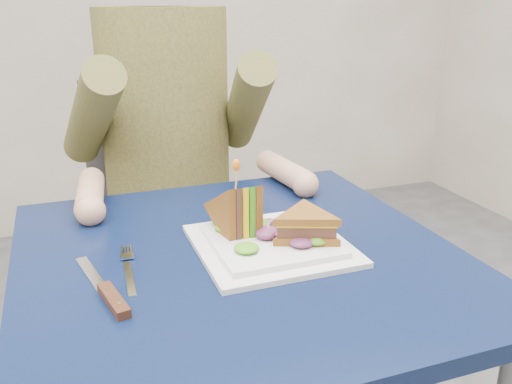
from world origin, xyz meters
name	(u,v)px	position (x,y,z in m)	size (l,w,h in m)	color
table	(239,292)	(0.00, 0.00, 0.65)	(0.75, 0.75, 0.73)	black
chair	(165,212)	(0.00, 0.71, 0.54)	(0.42, 0.40, 0.93)	#47474C
diner	(166,94)	(0.00, 0.60, 0.91)	(0.54, 0.59, 0.74)	brown
plate	(271,243)	(0.06, 0.00, 0.74)	(0.26, 0.26, 0.02)	white
sandwich_flat	(306,226)	(0.11, -0.03, 0.78)	(0.17, 0.17, 0.05)	brown
sandwich_upright	(237,214)	(0.01, 0.04, 0.78)	(0.09, 0.14, 0.14)	brown
fork	(129,270)	(-0.19, -0.01, 0.73)	(0.03, 0.18, 0.01)	silver
knife	(109,295)	(-0.23, -0.08, 0.74)	(0.07, 0.22, 0.02)	silver
toothpick	(236,180)	(0.01, 0.04, 0.85)	(0.00, 0.00, 0.06)	tan
toothpick_frill	(236,165)	(0.01, 0.04, 0.88)	(0.01, 0.01, 0.02)	orange
lettuce_spill	(272,230)	(0.06, 0.01, 0.76)	(0.15, 0.13, 0.02)	#337A14
onion_ring	(278,228)	(0.07, 0.00, 0.77)	(0.04, 0.04, 0.01)	#9E4C7A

